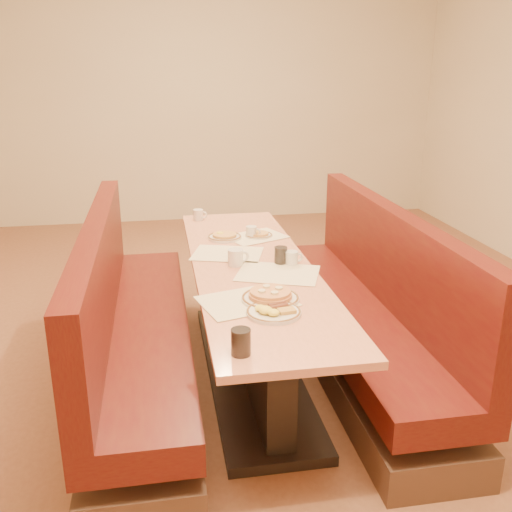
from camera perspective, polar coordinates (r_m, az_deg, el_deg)
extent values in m
plane|color=#9E6647|center=(3.73, -0.36, -11.83)|extent=(8.00, 8.00, 0.00)
cube|color=beige|center=(7.21, -5.84, 14.61)|extent=(6.00, 0.04, 2.80)
cube|color=black|center=(3.71, -0.36, -11.43)|extent=(0.55, 1.88, 0.06)
cube|color=black|center=(3.56, -0.37, -6.90)|extent=(0.15, 1.75, 0.71)
cube|color=#E58B6A|center=(3.42, -0.38, -1.21)|extent=(0.70, 2.50, 0.04)
cube|color=#4C3326|center=(3.64, -11.10, -11.18)|extent=(0.55, 2.50, 0.20)
cube|color=#4F190D|center=(3.52, -11.37, -7.36)|extent=(0.55, 2.50, 0.16)
cube|color=#4F190D|center=(3.39, -15.41, -1.72)|extent=(0.12, 2.50, 0.60)
cube|color=#4C3326|center=(3.83, 9.78, -9.50)|extent=(0.55, 2.50, 0.20)
cube|color=#4F190D|center=(3.71, 10.01, -5.82)|extent=(0.55, 2.50, 0.16)
cube|color=#4F190D|center=(3.65, 13.51, -0.07)|extent=(0.12, 2.50, 0.60)
cube|color=beige|center=(2.89, -0.94, -4.53)|extent=(0.53, 0.45, 0.00)
cube|color=beige|center=(3.27, 2.21, -1.72)|extent=(0.55, 0.48, 0.00)
cube|color=beige|center=(3.61, -2.86, 0.25)|extent=(0.50, 0.43, 0.00)
cube|color=beige|center=(3.96, -0.03, 1.95)|extent=(0.47, 0.42, 0.00)
cylinder|color=silver|center=(2.90, 1.44, -4.32)|extent=(0.30, 0.30, 0.02)
torus|color=brown|center=(2.89, 1.44, -4.15)|extent=(0.29, 0.29, 0.01)
cylinder|color=#DB944E|center=(2.89, 1.45, -3.95)|extent=(0.22, 0.22, 0.02)
cylinder|color=#DB944E|center=(2.88, 1.45, -3.62)|extent=(0.21, 0.21, 0.02)
cylinder|color=beige|center=(2.90, 2.30, -3.23)|extent=(0.04, 0.04, 0.01)
cylinder|color=beige|center=(2.92, 1.05, -3.05)|extent=(0.04, 0.04, 0.01)
cylinder|color=beige|center=(2.86, 0.59, -3.52)|extent=(0.04, 0.04, 0.01)
cylinder|color=beige|center=(2.84, 1.86, -3.70)|extent=(0.04, 0.04, 0.01)
cylinder|color=silver|center=(2.75, 1.78, -5.66)|extent=(0.27, 0.27, 0.02)
torus|color=brown|center=(2.74, 1.78, -5.50)|extent=(0.26, 0.26, 0.01)
ellipsoid|color=#FFF741|center=(2.71, 0.96, -5.43)|extent=(0.07, 0.07, 0.04)
ellipsoid|color=#FFF741|center=(2.69, 1.77, -5.68)|extent=(0.06, 0.06, 0.03)
ellipsoid|color=#FFF741|center=(2.74, 0.42, -5.22)|extent=(0.05, 0.05, 0.03)
cylinder|color=brown|center=(2.76, 2.32, -5.05)|extent=(0.10, 0.05, 0.02)
cylinder|color=brown|center=(2.79, 2.12, -4.83)|extent=(0.10, 0.05, 0.02)
cube|color=gold|center=(2.72, 3.10, -5.48)|extent=(0.09, 0.07, 0.02)
cylinder|color=silver|center=(3.97, 0.28, 2.05)|extent=(0.19, 0.19, 0.01)
torus|color=brown|center=(3.97, 0.28, 2.15)|extent=(0.19, 0.19, 0.01)
cylinder|color=#D18649|center=(3.97, 0.28, 2.26)|extent=(0.13, 0.13, 0.01)
ellipsoid|color=#FFF741|center=(3.98, -0.09, 2.40)|extent=(0.04, 0.04, 0.02)
cylinder|color=silver|center=(3.93, -3.16, 1.86)|extent=(0.23, 0.23, 0.02)
torus|color=brown|center=(3.92, -3.16, 1.98)|extent=(0.23, 0.23, 0.01)
cylinder|color=#D18649|center=(3.92, -3.16, 2.12)|extent=(0.16, 0.16, 0.02)
ellipsoid|color=#FFF741|center=(3.93, -3.62, 2.28)|extent=(0.05, 0.05, 0.02)
cylinder|color=silver|center=(3.41, 3.57, -0.21)|extent=(0.08, 0.08, 0.08)
torus|color=silver|center=(3.42, 4.24, -0.15)|extent=(0.06, 0.02, 0.06)
cylinder|color=black|center=(3.40, 3.59, 0.37)|extent=(0.07, 0.07, 0.01)
cylinder|color=silver|center=(3.39, -2.07, -0.14)|extent=(0.09, 0.09, 0.10)
torus|color=silver|center=(3.40, -1.27, -0.05)|extent=(0.07, 0.03, 0.07)
cylinder|color=black|center=(3.38, -2.08, 0.55)|extent=(0.08, 0.08, 0.01)
cylinder|color=silver|center=(3.94, -0.47, 2.42)|extent=(0.07, 0.07, 0.08)
torus|color=silver|center=(3.93, 0.09, 2.39)|extent=(0.06, 0.03, 0.06)
cylinder|color=black|center=(3.93, -0.47, 2.90)|extent=(0.06, 0.06, 0.01)
cylinder|color=silver|center=(4.42, -5.80, 4.12)|extent=(0.08, 0.08, 0.08)
torus|color=silver|center=(4.41, -5.28, 4.11)|extent=(0.06, 0.03, 0.06)
cylinder|color=black|center=(4.41, -5.82, 4.57)|extent=(0.07, 0.07, 0.01)
cylinder|color=black|center=(2.36, -1.52, -8.62)|extent=(0.08, 0.08, 0.11)
cylinder|color=silver|center=(2.36, -1.52, -8.60)|extent=(0.08, 0.08, 0.11)
cylinder|color=black|center=(3.42, 2.49, 0.04)|extent=(0.07, 0.07, 0.10)
cylinder|color=silver|center=(3.42, 2.49, 0.06)|extent=(0.08, 0.08, 0.11)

